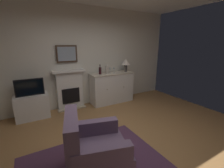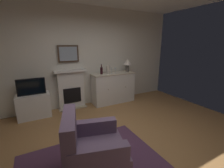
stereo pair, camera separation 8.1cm
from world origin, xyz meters
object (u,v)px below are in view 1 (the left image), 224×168
Objects in this scene: fireplace_unit at (70,89)px; table_lamp at (126,63)px; framed_picture at (67,54)px; vase_decorative at (107,69)px; tv_cabinet at (32,107)px; armchair at (93,149)px; wine_glass_center at (114,69)px; sideboard_cabinet at (112,88)px; tv_set at (30,87)px; wine_bottle at (100,71)px; wine_glass_left at (110,69)px.

fireplace_unit is 2.75× the size of table_lamp.
framed_picture reaches higher than fireplace_unit.
vase_decorative is 0.37× the size of tv_cabinet.
fireplace_unit is 2.48m from armchair.
tv_cabinet is at bearing 178.47° from wine_glass_center.
fireplace_unit is at bearing 82.60° from armchair.
tv_set is (-2.23, -0.01, 0.33)m from sideboard_cabinet.
wine_bottle is at bearing 165.83° from vase_decorative.
tv_cabinet is 2.38m from armchair.
wine_bottle is 1.98m from tv_cabinet.
tv_set is 0.63× the size of armchair.
wine_glass_center is at bearing -19.87° from wine_glass_left.
sideboard_cabinet is at bearing -8.04° from fireplace_unit.
table_lamp is 0.58m from wine_glass_left.
tv_cabinet is (-2.03, 0.07, -0.77)m from vase_decorative.
table_lamp is at bearing 0.17° from tv_set.
table_lamp reaches higher than wine_glass_center.
fireplace_unit is 1.77× the size of tv_set.
table_lamp is 2.42× the size of wine_glass_left.
framed_picture is at bearing 13.31° from tv_set.
fireplace_unit is 3.91× the size of vase_decorative.
wine_bottle is 1.76× the size of wine_glass_center.
vase_decorative is at bearing -14.44° from framed_picture.
vase_decorative is (1.06, -0.23, 0.52)m from fireplace_unit.
table_lamp is (0.50, 0.00, 0.74)m from sideboard_cabinet.
wine_bottle reaches higher than vase_decorative.
sideboard_cabinet is 3.35× the size of table_lamp.
framed_picture is 1.18m from vase_decorative.
tv_cabinet is at bearing 179.52° from wine_bottle.
wine_bottle is 0.39× the size of tv_cabinet.
vase_decorative is at bearing -1.83° from tv_cabinet.
tv_set reaches higher than tv_cabinet.
vase_decorative reaches higher than tv_cabinet.
sideboard_cabinet is 8.11× the size of wine_glass_left.
sideboard_cabinet is 1.37× the size of armchair.
tv_set is at bearing -179.83° from table_lamp.
table_lamp reaches higher than armchair.
armchair is at bearing -73.85° from tv_set.
wine_glass_center is at bearing -174.25° from table_lamp.
framed_picture is at bearing 172.76° from table_lamp.
sideboard_cabinet is at bearing 14.29° from vase_decorative.
wine_glass_left is at bearing 160.13° from wine_glass_center.
wine_glass_left is 2.29m from tv_cabinet.
framed_picture reaches higher than wine_bottle.
wine_bottle reaches higher than wine_glass_left.
framed_picture is 3.33× the size of wine_glass_left.
wine_glass_left is (-0.07, -0.01, 0.59)m from sideboard_cabinet.
table_lamp is 0.91m from wine_bottle.
sideboard_cabinet is (1.25, -0.22, -1.06)m from framed_picture.
table_lamp is at bearing -5.78° from fireplace_unit.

